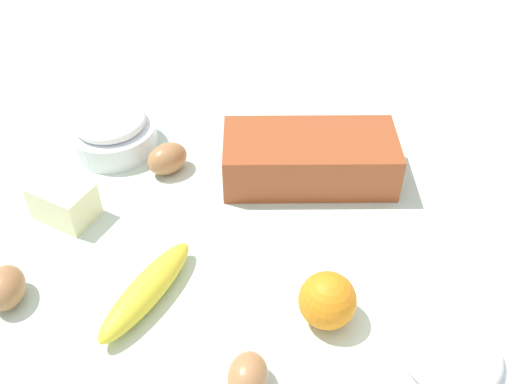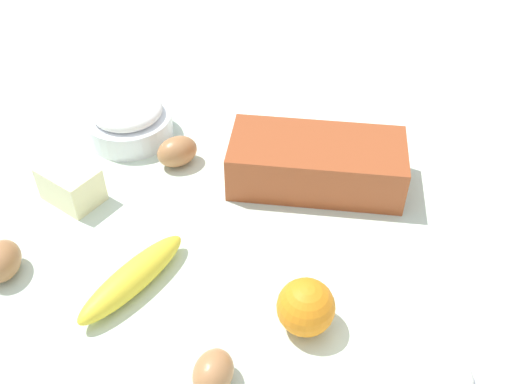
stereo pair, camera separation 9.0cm
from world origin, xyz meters
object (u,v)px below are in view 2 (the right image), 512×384
object	(u,v)px
sugar_bowl	(129,119)
orange_fruit	(306,307)
egg_beside_bowl	(213,373)
egg_loose	(1,261)
flour_bowl	(417,384)
loaf_pan	(316,162)
egg_near_butter	(177,151)
butter_block	(71,184)
banana	(132,278)

from	to	relation	value
sugar_bowl	orange_fruit	size ratio (longest dim) A/B	2.05
orange_fruit	egg_beside_bowl	world-z (taller)	orange_fruit
orange_fruit	egg_beside_bowl	size ratio (longest dim) A/B	1.25
egg_loose	flour_bowl	bearing A→B (deg)	-0.11
flour_bowl	egg_beside_bowl	world-z (taller)	flour_bowl
flour_bowl	sugar_bowl	world-z (taller)	sugar_bowl
egg_loose	orange_fruit	bearing A→B (deg)	7.73
flour_bowl	egg_loose	distance (m)	0.57
sugar_bowl	orange_fruit	world-z (taller)	sugar_bowl
loaf_pan	egg_near_butter	bearing A→B (deg)	175.38
sugar_bowl	butter_block	bearing A→B (deg)	-91.35
orange_fruit	egg_near_butter	size ratio (longest dim) A/B	1.06
banana	egg_loose	bearing A→B (deg)	-168.17
orange_fruit	egg_loose	distance (m)	0.43
flour_bowl	egg_beside_bowl	distance (m)	0.23
loaf_pan	flour_bowl	size ratio (longest dim) A/B	1.98
flour_bowl	butter_block	world-z (taller)	flour_bowl
egg_beside_bowl	egg_loose	bearing A→B (deg)	170.17
banana	egg_near_butter	size ratio (longest dim) A/B	2.67
egg_near_butter	egg_beside_bowl	distance (m)	0.42
flour_bowl	banana	world-z (taller)	flour_bowl
banana	butter_block	bearing A→B (deg)	144.03
sugar_bowl	egg_loose	world-z (taller)	sugar_bowl
banana	butter_block	world-z (taller)	butter_block
flour_bowl	loaf_pan	bearing A→B (deg)	121.86
banana	orange_fruit	xyz separation A→B (m)	(0.24, 0.02, 0.02)
sugar_bowl	egg_beside_bowl	distance (m)	0.53
egg_loose	banana	bearing A→B (deg)	11.83
egg_beside_bowl	flour_bowl	bearing A→B (deg)	14.46
butter_block	loaf_pan	bearing A→B (deg)	25.51
flour_bowl	egg_near_butter	bearing A→B (deg)	145.48
orange_fruit	egg_loose	xyz separation A→B (m)	(-0.42, -0.06, -0.01)
banana	loaf_pan	bearing A→B (deg)	59.34
sugar_bowl	egg_loose	bearing A→B (deg)	-91.56
egg_beside_bowl	butter_block	bearing A→B (deg)	146.13
butter_block	egg_beside_bowl	world-z (taller)	butter_block
sugar_bowl	egg_near_butter	bearing A→B (deg)	-20.82
sugar_bowl	orange_fruit	bearing A→B (deg)	-35.25
banana	flour_bowl	bearing A→B (deg)	-5.82
loaf_pan	banana	world-z (taller)	loaf_pan
loaf_pan	banana	bearing A→B (deg)	-132.97
loaf_pan	flour_bowl	world-z (taller)	loaf_pan
sugar_bowl	egg_loose	size ratio (longest dim) A/B	2.29
banana	egg_loose	size ratio (longest dim) A/B	2.82
loaf_pan	egg_loose	bearing A→B (deg)	-149.23
orange_fruit	banana	bearing A→B (deg)	-175.47
egg_beside_bowl	orange_fruit	bearing A→B (deg)	56.01
flour_bowl	sugar_bowl	bearing A→B (deg)	148.02
egg_beside_bowl	egg_loose	world-z (taller)	egg_loose
egg_beside_bowl	egg_loose	size ratio (longest dim) A/B	0.89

